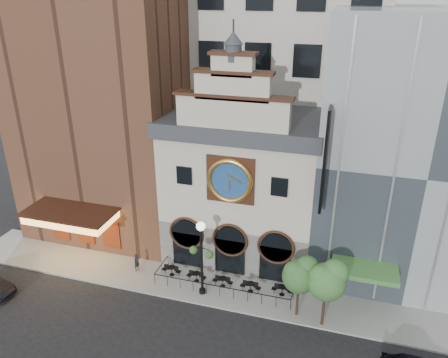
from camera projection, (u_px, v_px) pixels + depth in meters
The scene contains 16 objects.
ground at pixel (215, 308), 31.71m from camera, with size 120.00×120.00×0.00m, color black.
sidewalk at pixel (225, 287), 33.88m from camera, with size 44.00×5.00×0.15m, color gray.
clock_building at pixel (243, 182), 35.88m from camera, with size 12.60×8.78×18.65m.
theater_building at pixel (109, 95), 38.78m from camera, with size 14.00×15.60×25.00m.
retail_building at pixel (418, 150), 32.97m from camera, with size 14.00×14.40×20.00m.
office_tower at pixel (278, 3), 41.19m from camera, with size 20.00×16.00×40.00m, color beige.
cafe_railing at pixel (225, 281), 33.66m from camera, with size 10.60×2.60×0.90m, color black, non-canonical shape.
bistro_0 at pixel (171, 270), 34.94m from camera, with size 1.58×0.68×0.90m.
bistro_1 at pixel (196, 276), 34.21m from camera, with size 1.58×0.68×0.90m.
bistro_2 at pixel (223, 281), 33.62m from camera, with size 1.58×0.68×0.90m.
bistro_3 at pixel (250, 287), 33.03m from camera, with size 1.58×0.68×0.90m.
bistro_4 at pixel (282, 290), 32.67m from camera, with size 1.58×0.68×0.90m.
pedestrian at pixel (137, 262), 35.46m from camera, with size 0.55×0.36×1.50m, color black.
lamppost at pixel (201, 250), 31.57m from camera, with size 1.93×0.88×6.12m.
tree_left at pixel (300, 274), 29.50m from camera, with size 2.45×2.36×4.72m.
tree_right at pixel (327, 279), 28.52m from camera, with size 2.65×2.55×5.10m.
Camera 1 is at (7.87, -23.98, 21.39)m, focal length 35.00 mm.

